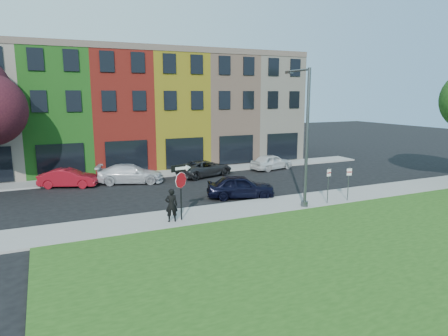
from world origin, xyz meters
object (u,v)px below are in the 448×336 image
stop_sign (181,181)px  sedan_near (241,187)px  street_lamp (305,138)px  man (171,205)px

stop_sign → sedan_near: (5.02, 3.16, -1.45)m
stop_sign → sedan_near: stop_sign is taller
street_lamp → sedan_near: bearing=125.7°
man → street_lamp: 8.43m
man → sedan_near: man is taller
street_lamp → man: bearing=-179.7°
sedan_near → street_lamp: (2.29, -3.47, 3.34)m
man → sedan_near: 6.41m
stop_sign → man: size_ratio=1.68×
man → stop_sign: bearing=-167.2°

